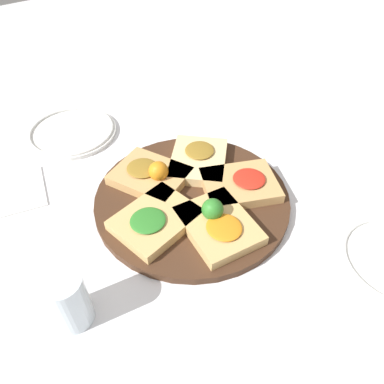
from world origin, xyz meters
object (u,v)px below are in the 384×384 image
Objects in this scene: plate_left at (72,132)px; napkin_stack at (17,191)px; serving_board at (192,199)px; water_glass at (68,300)px.

plate_left is 1.66× the size of napkin_stack.
serving_board is at bearing 50.65° from napkin_stack.
water_glass reaches higher than plate_left.
water_glass is 0.78× the size of napkin_stack.
water_glass is (0.11, -0.31, 0.05)m from serving_board.
water_glass is at bearing -1.55° from napkin_stack.
napkin_stack is at bearing 178.45° from water_glass.
napkin_stack is (-0.35, 0.01, -0.05)m from water_glass.
serving_board is at bearing 109.04° from water_glass.
serving_board is 3.84× the size of water_glass.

